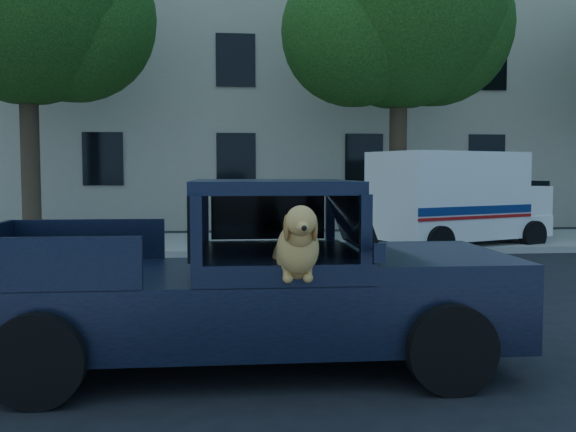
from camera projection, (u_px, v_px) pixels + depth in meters
name	position (u px, v px, depth m)	size (l,w,h in m)	color
ground	(168.00, 356.00, 6.35)	(120.00, 120.00, 0.00)	black
far_sidewalk	(199.00, 244.00, 15.48)	(60.00, 4.00, 0.15)	gray
lane_stripes	(317.00, 289.00, 9.93)	(21.60, 0.14, 0.01)	silver
street_tree_left	(28.00, 6.00, 15.09)	(6.00, 5.20, 8.60)	#332619
street_tree_mid	(400.00, 16.00, 16.02)	(6.00, 5.20, 8.60)	#332619
building_main	(290.00, 96.00, 22.72)	(26.00, 6.00, 9.00)	#BEB29C
pickup_truck	(238.00, 303.00, 6.01)	(4.89, 2.50, 1.74)	black
mail_truck	(457.00, 207.00, 14.87)	(4.53, 3.37, 2.26)	silver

